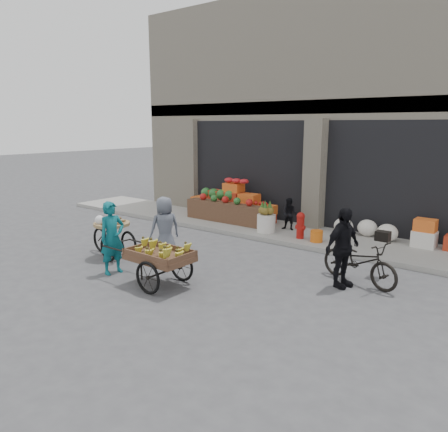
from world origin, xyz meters
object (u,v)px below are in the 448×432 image
Objects in this scene: seated_person at (289,214)px; cyclist at (343,248)px; orange_bucket at (317,236)px; tricycle_cart at (112,234)px; fire_hydrant at (300,224)px; pineapple_bin at (266,223)px; bicycle at (359,261)px; banana_cart at (158,253)px; vendor_woman at (112,238)px; vendor_grey at (165,228)px.

cyclist is (2.86, -3.05, 0.20)m from seated_person.
orange_bucket is 0.22× the size of tricycle_cart.
fire_hydrant is 0.45× the size of cyclist.
tricycle_cart is (-1.85, -3.91, 0.20)m from pineapple_bin.
bicycle is at bearing -50.90° from seated_person.
orange_bucket is 5.15m from tricycle_cart.
banana_cart is (-1.20, -4.47, 0.38)m from orange_bucket.
fire_hydrant is 3.25m from cyclist.
fire_hydrant is at bearing 64.84° from bicycle.
seated_person is at bearing 69.56° from tricycle_cart.
pineapple_bin reaches higher than orange_bucket.
seated_person is 0.54× the size of bicycle.
cyclist reaches higher than bicycle.
bicycle reaches higher than banana_cart.
seated_person is 0.60× the size of vendor_woman.
fire_hydrant is 0.96m from seated_person.
bicycle is at bearing 25.30° from tricycle_cart.
vendor_grey is (1.10, 0.67, 0.17)m from tricycle_cart.
vendor_grey is (-1.15, 1.33, 0.09)m from banana_cart.
seated_person is 4.06m from bicycle.
orange_bucket is at bearing 58.77° from bicycle.
vendor_woman is at bearing -113.74° from seated_person.
vendor_woman reaches higher than orange_bucket.
pineapple_bin is at bearing 74.46° from bicycle.
seated_person is 4.01m from vendor_grey.
cyclist is (1.66, -2.35, 0.52)m from orange_bucket.
orange_bucket is at bearing 50.38° from cyclist.
orange_bucket is at bearing 53.90° from tricycle_cart.
banana_cart is (-0.70, -4.52, 0.15)m from fire_hydrant.
pineapple_bin is 0.30× the size of bicycle.
banana_cart is at bearing 65.05° from vendor_grey.
pineapple_bin is 4.11m from cyclist.
vendor_woman is (-2.48, -4.55, 0.50)m from orange_bucket.
tricycle_cart reaches higher than bicycle.
fire_hydrant is 3.10m from bicycle.
banana_cart is (0.40, -4.57, 0.28)m from pineapple_bin.
banana_cart is at bearing -84.99° from pineapple_bin.
seated_person is 5.41m from vendor_woman.
cyclist reaches higher than banana_cart.
vendor_grey reaches higher than banana_cart.
bicycle reaches higher than fire_hydrant.
banana_cart is 1.26× the size of bicycle.
banana_cart reaches higher than fire_hydrant.
orange_bucket is 1.42m from seated_person.
pineapple_bin is 4.33m from tricycle_cart.
vendor_grey is at bearing 116.26° from cyclist.
bicycle is (3.06, -2.65, -0.13)m from seated_person.
tricycle_cart is at bearing -115.31° from pineapple_bin.
cyclist reaches higher than vendor_grey.
fire_hydrant is 0.76× the size of seated_person.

